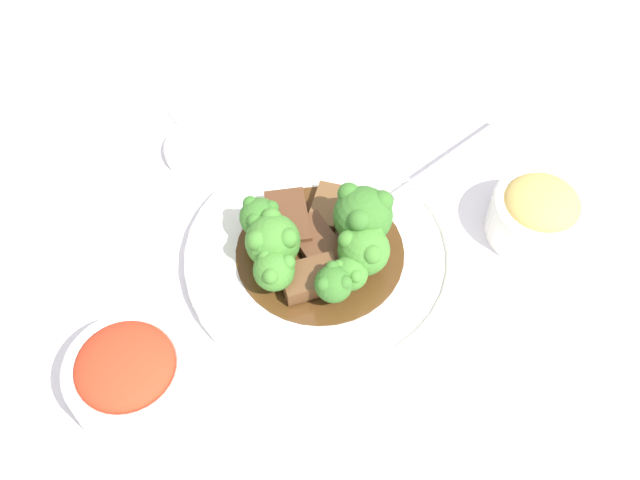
{
  "coord_description": "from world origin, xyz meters",
  "views": [
    {
      "loc": [
        -0.28,
        0.28,
        0.59
      ],
      "look_at": [
        0.0,
        0.0,
        0.03
      ],
      "focal_mm": 42.0,
      "sensor_mm": 36.0,
      "label": 1
    }
  ],
  "objects": [
    {
      "name": "broccoli_floret_2",
      "position": [
        0.02,
        0.04,
        0.05
      ],
      "size": [
        0.05,
        0.05,
        0.05
      ],
      "color": "#8EB756",
      "rests_on": "main_plate"
    },
    {
      "name": "serving_spoon",
      "position": [
        -0.01,
        -0.09,
        0.03
      ],
      "size": [
        0.04,
        0.23,
        0.01
      ],
      "color": "silver",
      "rests_on": "main_plate"
    },
    {
      "name": "beef_strip_0",
      "position": [
        -0.02,
        0.03,
        0.03
      ],
      "size": [
        0.05,
        0.06,
        0.02
      ],
      "color": "brown",
      "rests_on": "main_plate"
    },
    {
      "name": "side_bowl_appetizer",
      "position": [
        -0.12,
        -0.17,
        0.03
      ],
      "size": [
        0.09,
        0.09,
        0.06
      ],
      "color": "white",
      "rests_on": "ground_plane"
    },
    {
      "name": "beef_strip_1",
      "position": [
        0.04,
        -0.0,
        0.03
      ],
      "size": [
        0.07,
        0.07,
        0.01
      ],
      "color": "#56331E",
      "rests_on": "main_plate"
    },
    {
      "name": "broccoli_floret_3",
      "position": [
        0.05,
        0.03,
        0.05
      ],
      "size": [
        0.04,
        0.04,
        0.05
      ],
      "color": "#7FA84C",
      "rests_on": "main_plate"
    },
    {
      "name": "beef_strip_2",
      "position": [
        0.03,
        -0.04,
        0.02
      ],
      "size": [
        0.05,
        0.06,
        0.01
      ],
      "color": "brown",
      "rests_on": "main_plate"
    },
    {
      "name": "paper_napkin",
      "position": [
        0.2,
        -0.06,
        0.0
      ],
      "size": [
        0.13,
        0.12,
        0.01
      ],
      "color": "silver",
      "rests_on": "ground_plane"
    },
    {
      "name": "broccoli_floret_1",
      "position": [
        -0.04,
        -0.02,
        0.05
      ],
      "size": [
        0.05,
        0.05,
        0.05
      ],
      "color": "#8EB756",
      "rests_on": "main_plate"
    },
    {
      "name": "side_bowl_kimchi",
      "position": [
        0.01,
        0.2,
        0.03
      ],
      "size": [
        0.1,
        0.1,
        0.06
      ],
      "color": "white",
      "rests_on": "ground_plane"
    },
    {
      "name": "broccoli_floret_6",
      "position": [
        -0.0,
        0.06,
        0.04
      ],
      "size": [
        0.04,
        0.04,
        0.04
      ],
      "color": "#7FA84C",
      "rests_on": "main_plate"
    },
    {
      "name": "broccoli_floret_5",
      "position": [
        -0.05,
        0.03,
        0.04
      ],
      "size": [
        0.03,
        0.03,
        0.04
      ],
      "color": "#7FA84C",
      "rests_on": "main_plate"
    },
    {
      "name": "sauce_dish",
      "position": [
        0.19,
        -0.01,
        0.01
      ],
      "size": [
        0.08,
        0.08,
        0.01
      ],
      "color": "white",
      "rests_on": "ground_plane"
    },
    {
      "name": "ground_plane",
      "position": [
        0.0,
        0.0,
        0.0
      ],
      "size": [
        4.0,
        4.0,
        0.0
      ],
      "primitive_type": "plane",
      "color": "silver"
    },
    {
      "name": "broccoli_floret_4",
      "position": [
        -0.05,
        0.01,
        0.04
      ],
      "size": [
        0.03,
        0.03,
        0.04
      ],
      "color": "#8EB756",
      "rests_on": "main_plate"
    },
    {
      "name": "main_plate",
      "position": [
        0.0,
        0.0,
        0.01
      ],
      "size": [
        0.25,
        0.25,
        0.02
      ],
      "color": "white",
      "rests_on": "ground_plane"
    },
    {
      "name": "broccoli_floret_0",
      "position": [
        -0.02,
        -0.04,
        0.06
      ],
      "size": [
        0.05,
        0.05,
        0.06
      ],
      "color": "#8EB756",
      "rests_on": "main_plate"
    },
    {
      "name": "beef_strip_3",
      "position": [
        -0.0,
        -0.0,
        0.02
      ],
      "size": [
        0.08,
        0.05,
        0.01
      ],
      "color": "#56331E",
      "rests_on": "main_plate"
    }
  ]
}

